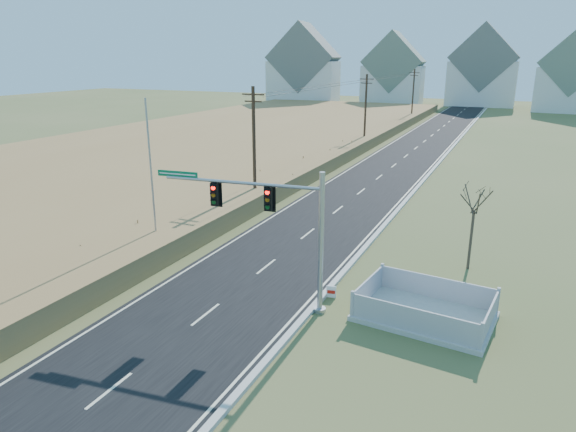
# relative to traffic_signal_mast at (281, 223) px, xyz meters

# --- Properties ---
(ground) EXTENTS (260.00, 260.00, 0.00)m
(ground) POSITION_rel_traffic_signal_mast_xyz_m (-2.68, -0.25, -4.04)
(ground) COLOR #4A582A
(ground) RESTS_ON ground
(road) EXTENTS (8.00, 180.00, 0.06)m
(road) POSITION_rel_traffic_signal_mast_xyz_m (-2.68, 49.75, -4.01)
(road) COLOR black
(road) RESTS_ON ground
(curb) EXTENTS (0.30, 180.00, 0.18)m
(curb) POSITION_rel_traffic_signal_mast_xyz_m (1.47, 49.75, -3.95)
(curb) COLOR #B2AFA8
(curb) RESTS_ON ground
(reed_marsh) EXTENTS (38.00, 110.00, 1.30)m
(reed_marsh) POSITION_rel_traffic_signal_mast_xyz_m (-26.68, 39.75, -3.39)
(reed_marsh) COLOR olive
(reed_marsh) RESTS_ON ground
(utility_pole_near) EXTENTS (1.80, 0.26, 9.00)m
(utility_pole_near) POSITION_rel_traffic_signal_mast_xyz_m (-9.18, 14.75, 0.64)
(utility_pole_near) COLOR #422D1E
(utility_pole_near) RESTS_ON ground
(utility_pole_mid) EXTENTS (1.80, 0.26, 9.00)m
(utility_pole_mid) POSITION_rel_traffic_signal_mast_xyz_m (-9.18, 44.75, 0.64)
(utility_pole_mid) COLOR #422D1E
(utility_pole_mid) RESTS_ON ground
(utility_pole_far) EXTENTS (1.80, 0.26, 9.00)m
(utility_pole_far) POSITION_rel_traffic_signal_mast_xyz_m (-9.18, 74.75, 0.64)
(utility_pole_far) COLOR #422D1E
(utility_pole_far) RESTS_ON ground
(condo_nw) EXTENTS (17.69, 13.38, 19.05)m
(condo_nw) POSITION_rel_traffic_signal_mast_xyz_m (-40.68, 99.75, 3.66)
(condo_nw) COLOR silver
(condo_nw) RESTS_ON ground
(condo_nnw) EXTENTS (14.93, 11.17, 17.03)m
(condo_nnw) POSITION_rel_traffic_signal_mast_xyz_m (-20.68, 107.75, 2.89)
(condo_nnw) COLOR silver
(condo_nnw) RESTS_ON ground
(condo_n) EXTENTS (15.27, 10.20, 18.54)m
(condo_n) POSITION_rel_traffic_signal_mast_xyz_m (-0.68, 111.75, 3.57)
(condo_n) COLOR silver
(condo_n) RESTS_ON ground
(condo_ne) EXTENTS (14.12, 10.51, 16.52)m
(condo_ne) POSITION_rel_traffic_signal_mast_xyz_m (17.32, 103.75, 2.80)
(condo_ne) COLOR silver
(condo_ne) RESTS_ON ground
(traffic_signal_mast) EXTENTS (8.08, 1.18, 6.47)m
(traffic_signal_mast) POSITION_rel_traffic_signal_mast_xyz_m (0.00, 0.00, 0.00)
(traffic_signal_mast) COLOR #9EA0A5
(traffic_signal_mast) RESTS_ON ground
(fence_enclosure) EXTENTS (6.07, 4.48, 1.29)m
(fence_enclosure) POSITION_rel_traffic_signal_mast_xyz_m (6.25, 1.54, -3.78)
(fence_enclosure) COLOR #B7B5AD
(fence_enclosure) RESTS_ON ground
(open_sign) EXTENTS (0.47, 0.14, 0.59)m
(open_sign) POSITION_rel_traffic_signal_mast_xyz_m (1.82, 1.74, -3.73)
(open_sign) COLOR white
(open_sign) RESTS_ON ground
(flagpole) EXTENTS (0.40, 0.40, 8.93)m
(flagpole) POSITION_rel_traffic_signal_mast_xyz_m (-9.68, 3.28, -0.48)
(flagpole) COLOR #B7B5AD
(flagpole) RESTS_ON ground
(bare_tree) EXTENTS (1.87, 1.87, 4.96)m
(bare_tree) POSITION_rel_traffic_signal_mast_xyz_m (7.41, 8.16, -0.05)
(bare_tree) COLOR #4C3F33
(bare_tree) RESTS_ON ground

